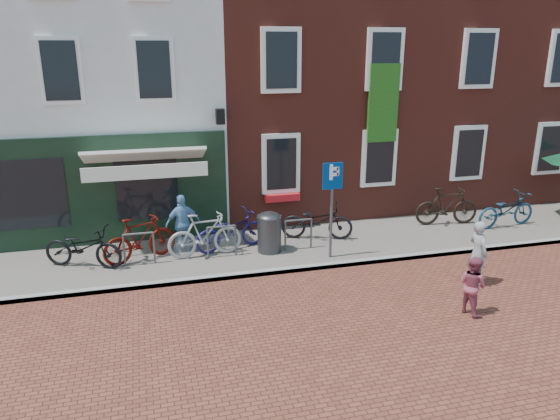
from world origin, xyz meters
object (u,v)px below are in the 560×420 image
object	(u,v)px
boy	(473,285)
bicycle_2	(231,231)
bicycle_1	(140,239)
bicycle_5	(447,206)
cafe_person	(183,223)
bicycle_3	(205,235)
bicycle_4	(317,221)
litter_bin	(269,230)
parking_sign	(332,194)
bicycle_0	(83,247)
bicycle_6	(506,210)
woman	(478,253)

from	to	relation	value
boy	bicycle_2	world-z (taller)	boy
bicycle_1	bicycle_5	bearing A→B (deg)	-109.21
cafe_person	bicycle_5	size ratio (longest dim) A/B	0.81
boy	bicycle_3	size ratio (longest dim) A/B	0.65
boy	bicycle_2	size ratio (longest dim) A/B	0.63
bicycle_4	litter_bin	bearing A→B (deg)	130.00
litter_bin	parking_sign	bearing A→B (deg)	-29.40
bicycle_2	bicycle_3	distance (m)	0.76
bicycle_2	bicycle_4	size ratio (longest dim) A/B	1.00
cafe_person	bicycle_3	xyz separation A→B (m)	(0.49, -0.47, -0.19)
litter_bin	boy	world-z (taller)	litter_bin
bicycle_0	bicycle_1	size ratio (longest dim) A/B	1.03
bicycle_3	bicycle_4	distance (m)	3.15
cafe_person	bicycle_5	distance (m)	7.69
bicycle_3	bicycle_6	world-z (taller)	bicycle_3
woman	litter_bin	bearing A→B (deg)	51.17
bicycle_1	bicycle_4	xyz separation A→B (m)	(4.68, 0.34, -0.06)
bicycle_1	bicycle_3	xyz separation A→B (m)	(1.57, -0.13, 0.00)
cafe_person	bicycle_1	size ratio (longest dim) A/B	0.81
litter_bin	bicycle_1	bearing A→B (deg)	175.94
bicycle_5	bicycle_4	bearing A→B (deg)	100.94
woman	bicycle_2	world-z (taller)	woman
bicycle_2	bicycle_6	world-z (taller)	same
bicycle_1	bicycle_6	size ratio (longest dim) A/B	0.97
woman	bicycle_5	bearing A→B (deg)	-26.05
boy	bicycle_0	world-z (taller)	boy
bicycle_0	bicycle_3	world-z (taller)	bicycle_3
bicycle_4	bicycle_5	distance (m)	4.08
woman	bicycle_1	xyz separation A→B (m)	(-7.33, 3.07, -0.08)
parking_sign	bicycle_2	world-z (taller)	parking_sign
parking_sign	litter_bin	bearing A→B (deg)	150.60
boy	bicycle_6	bearing A→B (deg)	-58.71
bicycle_4	cafe_person	bearing A→B (deg)	108.93
bicycle_0	bicycle_5	bearing A→B (deg)	-63.57
boy	cafe_person	world-z (taller)	cafe_person
bicycle_3	bicycle_5	xyz separation A→B (m)	(7.19, 0.63, 0.00)
bicycle_1	parking_sign	bearing A→B (deg)	-124.85
bicycle_2	parking_sign	bearing A→B (deg)	-132.42
litter_bin	bicycle_3	size ratio (longest dim) A/B	0.60
bicycle_1	bicycle_6	distance (m)	10.35
bicycle_0	bicycle_1	world-z (taller)	bicycle_1
bicycle_6	bicycle_4	bearing A→B (deg)	79.85
bicycle_0	bicycle_1	distance (m)	1.32
woman	bicycle_0	xyz separation A→B (m)	(-8.65, 3.01, -0.14)
parking_sign	woman	xyz separation A→B (m)	(2.75, -2.06, -1.01)
bicycle_6	woman	bearing A→B (deg)	128.93
bicycle_2	bicycle_5	distance (m)	6.50
bicycle_3	bicycle_5	bearing A→B (deg)	-89.75
bicycle_2	bicycle_5	size ratio (longest dim) A/B	1.03
boy	bicycle_6	world-z (taller)	boy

